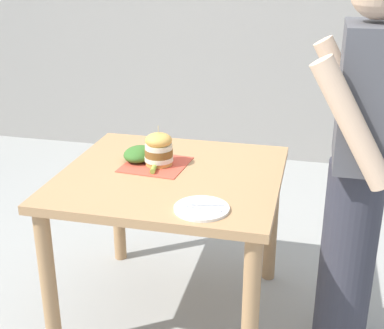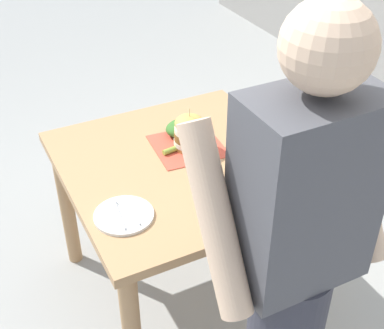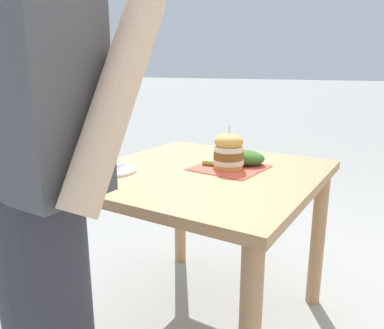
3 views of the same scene
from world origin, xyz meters
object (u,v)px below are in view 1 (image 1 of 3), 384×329
at_px(pickle_spear, 154,169).
at_px(side_plate_with_forks, 202,208).
at_px(side_salad, 139,154).
at_px(patio_table, 171,197).
at_px(sandwich, 159,149).
at_px(diner_across_table, 358,166).

relative_size(pickle_spear, side_plate_with_forks, 0.34).
bearing_deg(side_salad, pickle_spear, 42.88).
bearing_deg(patio_table, side_salad, -120.25).
distance_m(sandwich, side_salad, 0.13).
bearing_deg(side_plate_with_forks, patio_table, -146.90).
height_order(patio_table, sandwich, sandwich).
distance_m(pickle_spear, diner_across_table, 0.90).
bearing_deg(diner_across_table, side_salad, -98.15).
xyz_separation_m(sandwich, pickle_spear, (0.09, 0.00, -0.07)).
relative_size(patio_table, side_plate_with_forks, 4.55).
relative_size(pickle_spear, diner_across_table, 0.04).
relative_size(patio_table, pickle_spear, 13.38).
relative_size(sandwich, side_salad, 1.07).
height_order(sandwich, pickle_spear, sandwich).
distance_m(sandwich, pickle_spear, 0.11).
xyz_separation_m(sandwich, side_plate_with_forks, (0.42, 0.30, -0.08)).
bearing_deg(sandwich, side_salad, -106.54).
bearing_deg(diner_across_table, pickle_spear, -91.37).
bearing_deg(diner_across_table, patio_table, -92.20).
distance_m(patio_table, diner_across_table, 0.85).
distance_m(side_plate_with_forks, side_salad, 0.61).
bearing_deg(pickle_spear, diner_across_table, 88.63).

